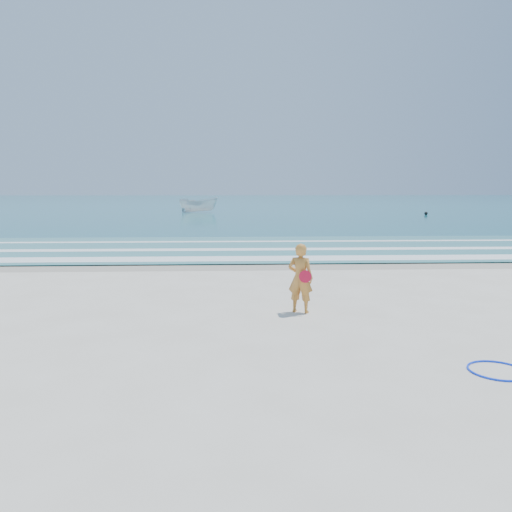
{
  "coord_description": "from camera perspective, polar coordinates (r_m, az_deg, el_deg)",
  "views": [
    {
      "loc": [
        -0.2,
        -8.5,
        2.69
      ],
      "look_at": [
        0.37,
        4.0,
        1.0
      ],
      "focal_mm": 35.0,
      "sensor_mm": 36.0,
      "label": 1
    }
  ],
  "objects": [
    {
      "name": "ocean",
      "position": [
        113.53,
        -2.54,
        6.34
      ],
      "size": [
        400.0,
        190.0,
        0.04
      ],
      "primitive_type": "cube",
      "color": "#19727F",
      "rests_on": "ground"
    },
    {
      "name": "ground",
      "position": [
        8.92,
        -1.23,
        -9.86
      ],
      "size": [
        400.0,
        400.0,
        0.0
      ],
      "primitive_type": "plane",
      "color": "silver",
      "rests_on": "ground"
    },
    {
      "name": "foam_far",
      "position": [
        25.14,
        -2.16,
        1.66
      ],
      "size": [
        400.0,
        0.6,
        0.01
      ],
      "primitive_type": "cube",
      "color": "white",
      "rests_on": "shallow"
    },
    {
      "name": "wet_sand",
      "position": [
        17.71,
        -1.95,
        -1.04
      ],
      "size": [
        400.0,
        2.4,
        0.0
      ],
      "primitive_type": "cube",
      "color": "#B2A893",
      "rests_on": "ground"
    },
    {
      "name": "shallow",
      "position": [
        22.66,
        -2.1,
        0.98
      ],
      "size": [
        400.0,
        10.0,
        0.01
      ],
      "primitive_type": "cube",
      "color": "#59B7AD",
      "rests_on": "ocean"
    },
    {
      "name": "woman",
      "position": [
        10.9,
        5.1,
        -2.53
      ],
      "size": [
        0.65,
        0.55,
        1.52
      ],
      "color": "orange",
      "rests_on": "ground"
    },
    {
      "name": "boat",
      "position": [
        57.05,
        -6.58,
        5.82
      ],
      "size": [
        4.4,
        1.8,
        1.68
      ],
      "primitive_type": "imported",
      "rotation": [
        0.0,
        0.0,
        1.61
      ],
      "color": "silver",
      "rests_on": "ocean"
    },
    {
      "name": "buoy",
      "position": [
        53.72,
        18.86,
        4.64
      ],
      "size": [
        0.35,
        0.35,
        0.35
      ],
      "primitive_type": "sphere",
      "color": "black",
      "rests_on": "ocean"
    },
    {
      "name": "hoop",
      "position": [
        8.39,
        25.87,
        -11.69
      ],
      "size": [
        1.12,
        1.12,
        0.03
      ],
      "primitive_type": "torus",
      "rotation": [
        0.0,
        0.0,
        0.41
      ],
      "color": "#0E37FF",
      "rests_on": "ground"
    },
    {
      "name": "foam_near",
      "position": [
        18.99,
        -2.0,
        -0.3
      ],
      "size": [
        400.0,
        1.4,
        0.01
      ],
      "primitive_type": "cube",
      "color": "white",
      "rests_on": "shallow"
    },
    {
      "name": "foam_mid",
      "position": [
        21.86,
        -2.08,
        0.76
      ],
      "size": [
        400.0,
        0.9,
        0.01
      ],
      "primitive_type": "cube",
      "color": "white",
      "rests_on": "shallow"
    }
  ]
}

